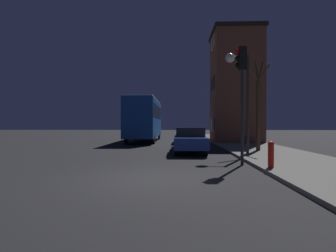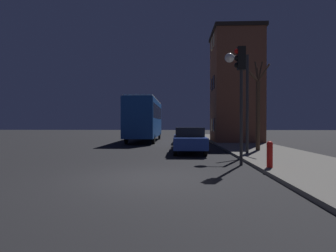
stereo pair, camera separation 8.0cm
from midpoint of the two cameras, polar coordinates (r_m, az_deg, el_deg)
ground_plane at (r=7.95m, az=-4.74°, el=-11.34°), size 120.00×120.00×0.00m
brick_building at (r=23.67m, az=14.58°, el=8.41°), size 4.13×4.51×9.51m
streetlamp at (r=13.96m, az=15.13°, el=9.89°), size 1.21×0.48×5.09m
traffic_light at (r=10.80m, az=15.72°, el=9.48°), size 0.43×0.24×4.65m
bare_tree at (r=15.73m, az=19.04°, el=4.29°), size 1.78×1.58×5.19m
bus at (r=24.31m, az=-4.94°, el=2.01°), size 2.42×9.63×3.84m
car_near_lane at (r=14.81m, az=4.77°, el=-2.88°), size 1.70×4.67×1.43m
car_mid_lane at (r=21.99m, az=4.10°, el=-1.90°), size 1.76×4.33×1.35m
fire_hydrant at (r=9.73m, az=21.49°, el=-5.62°), size 0.21×0.21×0.91m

